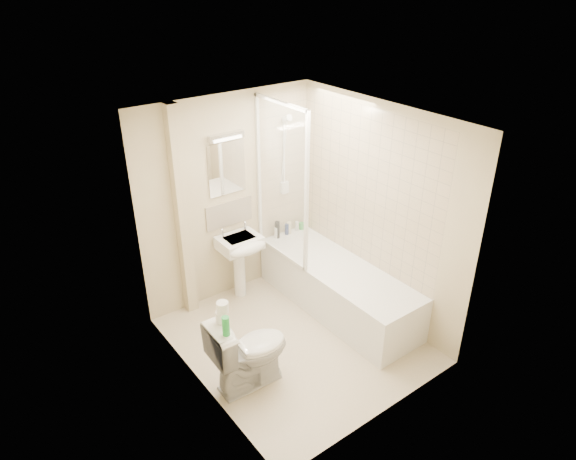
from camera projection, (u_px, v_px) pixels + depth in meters
floor at (296, 340)px, 5.49m from camera, size 2.50×2.50×0.00m
wall_back at (229, 199)px, 5.81m from camera, size 2.20×0.02×2.40m
wall_left at (194, 280)px, 4.35m from camera, size 0.02×2.50×2.40m
wall_right at (377, 212)px, 5.51m from camera, size 0.02×2.50×2.40m
ceiling at (297, 119)px, 4.37m from camera, size 2.20×2.50×0.02m
tile_back at (283, 167)px, 6.10m from camera, size 0.70×0.01×1.75m
tile_right at (366, 188)px, 5.53m from camera, size 0.01×2.10×1.75m
pipe_boxing at (182, 216)px, 5.44m from camera, size 0.12×0.12×2.40m
splashback at (229, 213)px, 5.88m from camera, size 0.60×0.02×0.30m
mirror at (227, 168)px, 5.62m from camera, size 0.46×0.01×0.60m
strip_light at (226, 136)px, 5.43m from camera, size 0.42×0.07×0.07m
bathtub at (338, 286)px, 5.88m from camera, size 0.70×2.10×0.55m
shower_screen at (281, 183)px, 5.59m from camera, size 0.04×0.92×1.80m
shower_fixture at (285, 158)px, 6.01m from camera, size 0.10×0.16×0.99m
pedestal_sink at (241, 251)px, 5.90m from camera, size 0.47×0.45×0.92m
bottle_white_a at (276, 233)px, 6.33m from camera, size 0.05×0.05×0.15m
bottle_black_b at (277, 230)px, 6.32m from camera, size 0.06×0.06×0.22m
bottle_blue at (287, 229)px, 6.42m from camera, size 0.05×0.05×0.14m
bottle_cream at (289, 228)px, 6.43m from camera, size 0.05×0.05×0.16m
bottle_white_b at (297, 226)px, 6.51m from camera, size 0.05×0.05×0.13m
bottle_green at (302, 226)px, 6.56m from camera, size 0.07×0.07×0.08m
toilet at (249, 351)px, 4.77m from camera, size 0.49×0.79×0.77m
toilet_roll_lower at (222, 317)px, 4.51m from camera, size 0.11×0.11×0.11m
toilet_roll_upper at (223, 308)px, 4.45m from camera, size 0.11×0.11×0.11m
green_bottle at (226, 326)px, 4.34m from camera, size 0.07×0.07×0.18m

